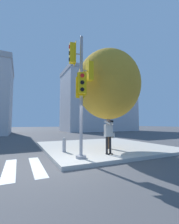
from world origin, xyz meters
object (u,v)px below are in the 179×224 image
traffic_signal_pole (81,83)px  street_tree (108,85)px  fire_hydrant (64,145)px  person_photographer (109,133)px

traffic_signal_pole → street_tree: (2.49, 1.62, 0.61)m
traffic_signal_pole → fire_hydrant: (-0.27, 1.71, -2.98)m
person_photographer → fire_hydrant: person_photographer is taller
traffic_signal_pole → street_tree: bearing=33.0°
street_tree → person_photographer: bearing=-122.2°
person_photographer → fire_hydrant: (-1.86, 1.52, -0.67)m
person_photographer → street_tree: size_ratio=0.28×
traffic_signal_pole → person_photographer: traffic_signal_pole is taller
street_tree → fire_hydrant: size_ratio=7.97×
traffic_signal_pole → fire_hydrant: size_ratio=7.29×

